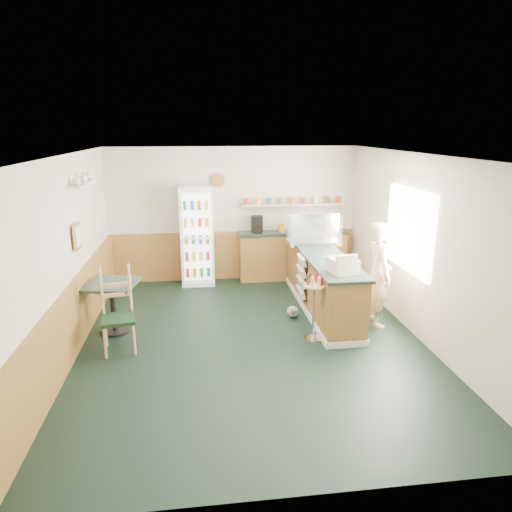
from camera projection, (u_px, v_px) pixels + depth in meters
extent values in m
plane|color=black|center=(251.00, 341.00, 6.77)|extent=(6.00, 6.00, 0.00)
cube|color=beige|center=(234.00, 214.00, 9.27)|extent=(5.00, 0.02, 2.70)
cube|color=beige|center=(65.00, 260.00, 6.09)|extent=(0.02, 6.00, 2.70)
cube|color=beige|center=(420.00, 248.00, 6.71)|extent=(0.02, 6.00, 2.70)
cube|color=silver|center=(250.00, 154.00, 6.03)|extent=(5.00, 6.00, 0.02)
cube|color=#A46C35|center=(234.00, 255.00, 9.47)|extent=(4.98, 0.05, 1.00)
cube|color=#A46C35|center=(75.00, 318.00, 6.33)|extent=(0.05, 5.98, 1.00)
cube|color=white|center=(409.00, 230.00, 6.93)|extent=(0.06, 1.45, 1.25)
cube|color=gold|center=(77.00, 236.00, 6.52)|extent=(0.03, 0.32, 0.38)
cube|color=silver|center=(84.00, 183.00, 6.82)|extent=(0.18, 1.20, 0.03)
cylinder|color=#915B24|center=(218.00, 180.00, 8.98)|extent=(0.26, 0.04, 0.26)
cube|color=#A46C35|center=(322.00, 283.00, 7.83)|extent=(0.60, 2.95, 0.95)
cube|color=silver|center=(321.00, 306.00, 7.95)|extent=(0.64, 2.97, 0.10)
cube|color=#28372F|center=(323.00, 255.00, 7.69)|extent=(0.68, 3.01, 0.05)
cube|color=#A46C35|center=(293.00, 256.00, 9.46)|extent=(2.20, 0.38, 0.95)
cube|color=#28372F|center=(293.00, 232.00, 9.32)|extent=(2.24, 0.42, 0.05)
cube|color=tan|center=(293.00, 204.00, 9.24)|extent=(2.10, 0.22, 0.04)
cube|color=black|center=(257.00, 224.00, 9.18)|extent=(0.22, 0.18, 0.34)
cylinder|color=#B2664C|center=(246.00, 201.00, 9.10)|extent=(0.10, 0.10, 0.12)
cylinder|color=#B2664C|center=(258.00, 201.00, 9.13)|extent=(0.10, 0.10, 0.12)
cylinder|color=#B2664C|center=(270.00, 201.00, 9.16)|extent=(0.10, 0.10, 0.12)
cylinder|color=#B2664C|center=(282.00, 201.00, 9.19)|extent=(0.10, 0.10, 0.12)
cylinder|color=#B2664C|center=(293.00, 200.00, 9.22)|extent=(0.10, 0.10, 0.12)
cylinder|color=#B2664C|center=(305.00, 200.00, 9.25)|extent=(0.10, 0.10, 0.12)
cylinder|color=#B2664C|center=(316.00, 200.00, 9.28)|extent=(0.10, 0.10, 0.12)
cylinder|color=#B2664C|center=(327.00, 200.00, 9.31)|extent=(0.10, 0.10, 0.12)
cylinder|color=#B2664C|center=(339.00, 200.00, 9.34)|extent=(0.10, 0.10, 0.12)
cube|color=white|center=(197.00, 235.00, 9.06)|extent=(0.65, 0.46, 1.97)
cube|color=white|center=(197.00, 238.00, 8.84)|extent=(0.55, 0.02, 1.74)
cube|color=silver|center=(197.00, 238.00, 8.77)|extent=(0.59, 0.02, 1.80)
cube|color=silver|center=(313.00, 242.00, 8.31)|extent=(0.94, 0.49, 0.06)
cube|color=silver|center=(314.00, 228.00, 8.24)|extent=(0.91, 0.47, 0.47)
cube|color=beige|center=(343.00, 265.00, 6.65)|extent=(0.43, 0.45, 0.21)
imported|color=tan|center=(378.00, 275.00, 7.13)|extent=(0.40, 0.56, 1.67)
cylinder|color=silver|center=(313.00, 339.00, 6.81)|extent=(0.25, 0.25, 0.02)
cylinder|color=silver|center=(313.00, 313.00, 6.70)|extent=(0.04, 0.04, 0.84)
cylinder|color=tan|center=(314.00, 286.00, 6.59)|extent=(0.32, 0.32, 0.02)
cylinder|color=red|center=(322.00, 280.00, 6.56)|extent=(0.04, 0.04, 0.14)
cylinder|color=red|center=(317.00, 278.00, 6.65)|extent=(0.04, 0.04, 0.14)
cylinder|color=red|center=(311.00, 278.00, 6.64)|extent=(0.04, 0.04, 0.14)
cylinder|color=red|center=(308.00, 280.00, 6.56)|extent=(0.04, 0.04, 0.14)
cylinder|color=red|center=(312.00, 282.00, 6.48)|extent=(0.04, 0.04, 0.14)
cylinder|color=red|center=(319.00, 282.00, 6.48)|extent=(0.04, 0.04, 0.14)
cube|color=black|center=(302.00, 296.00, 7.85)|extent=(0.05, 0.47, 0.03)
cube|color=beige|center=(301.00, 293.00, 7.83)|extent=(0.09, 0.42, 0.16)
cube|color=black|center=(302.00, 286.00, 7.80)|extent=(0.05, 0.47, 0.03)
cube|color=beige|center=(301.00, 282.00, 7.78)|extent=(0.09, 0.42, 0.16)
cube|color=black|center=(303.00, 275.00, 7.75)|extent=(0.05, 0.47, 0.03)
cube|color=beige|center=(301.00, 271.00, 7.73)|extent=(0.09, 0.42, 0.16)
cube|color=black|center=(303.00, 265.00, 7.70)|extent=(0.05, 0.47, 0.03)
cube|color=beige|center=(302.00, 261.00, 7.67)|extent=(0.09, 0.42, 0.16)
cylinder|color=black|center=(115.00, 331.00, 7.05)|extent=(0.42, 0.42, 0.04)
cylinder|color=black|center=(113.00, 308.00, 6.95)|extent=(0.08, 0.08, 0.73)
cube|color=#28372F|center=(111.00, 284.00, 6.84)|extent=(0.85, 0.85, 0.04)
cube|color=black|center=(118.00, 319.00, 6.35)|extent=(0.51, 0.51, 0.05)
cylinder|color=tan|center=(103.00, 342.00, 6.21)|extent=(0.04, 0.04, 0.47)
cylinder|color=tan|center=(132.00, 340.00, 6.26)|extent=(0.04, 0.04, 0.47)
cylinder|color=tan|center=(108.00, 330.00, 6.58)|extent=(0.04, 0.04, 0.47)
cylinder|color=tan|center=(135.00, 329.00, 6.62)|extent=(0.04, 0.04, 0.47)
cube|color=tan|center=(118.00, 290.00, 6.44)|extent=(0.41, 0.11, 0.73)
sphere|color=gray|center=(292.00, 312.00, 7.59)|extent=(0.19, 0.19, 0.19)
sphere|color=gray|center=(294.00, 310.00, 7.48)|extent=(0.11, 0.11, 0.11)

